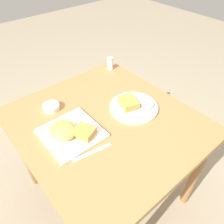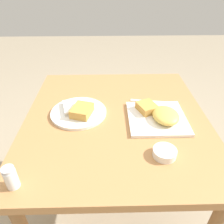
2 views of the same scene
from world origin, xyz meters
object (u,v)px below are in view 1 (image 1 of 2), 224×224
object	(u,v)px
plate_square_near	(70,132)
sauce_ramekin	(51,107)
butter_knife	(93,152)
plate_oval_far	(133,106)
salt_shaker	(110,64)

from	to	relation	value
plate_square_near	sauce_ramekin	xyz separation A→B (m)	(-0.23, 0.02, -0.01)
sauce_ramekin	butter_knife	xyz separation A→B (m)	(0.39, -0.00, -0.01)
plate_square_near	sauce_ramekin	size ratio (longest dim) A/B	2.95
sauce_ramekin	butter_knife	bearing A→B (deg)	-0.67
plate_oval_far	butter_knife	world-z (taller)	plate_oval_far
plate_square_near	butter_knife	size ratio (longest dim) A/B	1.38
plate_square_near	salt_shaker	xyz separation A→B (m)	(-0.36, 0.55, 0.02)
sauce_ramekin	plate_square_near	bearing A→B (deg)	-5.91
sauce_ramekin	salt_shaker	xyz separation A→B (m)	(-0.12, 0.53, 0.02)
salt_shaker	butter_knife	size ratio (longest dim) A/B	0.44
plate_oval_far	butter_knife	xyz separation A→B (m)	(0.11, -0.36, -0.01)
butter_knife	plate_oval_far	bearing A→B (deg)	26.06
plate_oval_far	sauce_ramekin	xyz separation A→B (m)	(-0.28, -0.35, 0.00)
plate_oval_far	salt_shaker	bearing A→B (deg)	157.00
plate_square_near	plate_oval_far	bearing A→B (deg)	82.45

